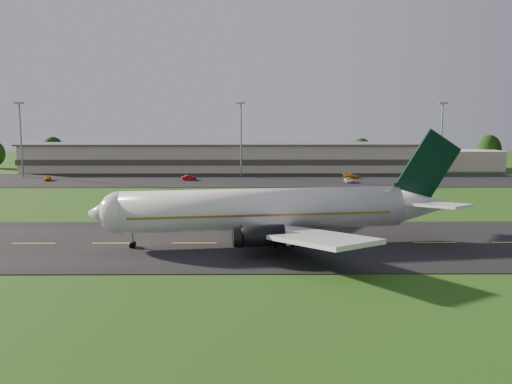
{
  "coord_description": "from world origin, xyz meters",
  "views": [
    {
      "loc": [
        7.75,
        -76.23,
        18.02
      ],
      "look_at": [
        8.48,
        8.0,
        6.0
      ],
      "focal_mm": 40.0,
      "sensor_mm": 36.0,
      "label": 1
    }
  ],
  "objects_px": {
    "light_mast_east": "(442,130)",
    "service_vehicle_d": "(351,176)",
    "service_vehicle_a": "(48,178)",
    "light_mast_centre": "(241,130)",
    "service_vehicle_b": "(189,178)",
    "service_vehicle_c": "(349,180)",
    "airliner": "(269,210)",
    "terminal": "(247,158)",
    "light_mast_west": "(20,130)"
  },
  "relations": [
    {
      "from": "light_mast_east",
      "to": "service_vehicle_b",
      "type": "bearing_deg",
      "value": -172.95
    },
    {
      "from": "service_vehicle_a",
      "to": "service_vehicle_b",
      "type": "xyz_separation_m",
      "value": [
        36.57,
        0.64,
        0.03
      ]
    },
    {
      "from": "light_mast_east",
      "to": "terminal",
      "type": "bearing_deg",
      "value": 163.2
    },
    {
      "from": "service_vehicle_d",
      "to": "terminal",
      "type": "bearing_deg",
      "value": 75.87
    },
    {
      "from": "service_vehicle_d",
      "to": "service_vehicle_b",
      "type": "bearing_deg",
      "value": 117.35
    },
    {
      "from": "light_mast_west",
      "to": "airliner",
      "type": "bearing_deg",
      "value": -50.77
    },
    {
      "from": "light_mast_centre",
      "to": "service_vehicle_a",
      "type": "relative_size",
      "value": 5.73
    },
    {
      "from": "light_mast_centre",
      "to": "service_vehicle_a",
      "type": "distance_m",
      "value": 52.21
    },
    {
      "from": "airliner",
      "to": "terminal",
      "type": "relative_size",
      "value": 0.35
    },
    {
      "from": "service_vehicle_c",
      "to": "service_vehicle_a",
      "type": "bearing_deg",
      "value": 175.77
    },
    {
      "from": "service_vehicle_b",
      "to": "service_vehicle_d",
      "type": "bearing_deg",
      "value": -95.18
    },
    {
      "from": "service_vehicle_b",
      "to": "light_mast_east",
      "type": "bearing_deg",
      "value": -93.2
    },
    {
      "from": "light_mast_centre",
      "to": "light_mast_east",
      "type": "bearing_deg",
      "value": 0.0
    },
    {
      "from": "airliner",
      "to": "service_vehicle_b",
      "type": "distance_m",
      "value": 73.92
    },
    {
      "from": "light_mast_centre",
      "to": "light_mast_east",
      "type": "xyz_separation_m",
      "value": [
        55.0,
        0.0,
        0.0
      ]
    },
    {
      "from": "light_mast_east",
      "to": "light_mast_west",
      "type": "bearing_deg",
      "value": 180.0
    },
    {
      "from": "service_vehicle_c",
      "to": "service_vehicle_d",
      "type": "xyz_separation_m",
      "value": [
        2.19,
        9.17,
        0.04
      ]
    },
    {
      "from": "light_mast_east",
      "to": "service_vehicle_d",
      "type": "relative_size",
      "value": 4.69
    },
    {
      "from": "service_vehicle_b",
      "to": "service_vehicle_c",
      "type": "relative_size",
      "value": 0.9
    },
    {
      "from": "light_mast_west",
      "to": "service_vehicle_d",
      "type": "relative_size",
      "value": 4.69
    },
    {
      "from": "light_mast_east",
      "to": "service_vehicle_a",
      "type": "relative_size",
      "value": 5.73
    },
    {
      "from": "service_vehicle_a",
      "to": "service_vehicle_b",
      "type": "height_order",
      "value": "service_vehicle_b"
    },
    {
      "from": "service_vehicle_a",
      "to": "service_vehicle_d",
      "type": "height_order",
      "value": "service_vehicle_d"
    },
    {
      "from": "light_mast_east",
      "to": "light_mast_centre",
      "type": "bearing_deg",
      "value": 180.0
    },
    {
      "from": "service_vehicle_a",
      "to": "terminal",
      "type": "bearing_deg",
      "value": 15.24
    },
    {
      "from": "service_vehicle_c",
      "to": "light_mast_east",
      "type": "bearing_deg",
      "value": 25.87
    },
    {
      "from": "service_vehicle_a",
      "to": "service_vehicle_b",
      "type": "distance_m",
      "value": 36.58
    },
    {
      "from": "terminal",
      "to": "service_vehicle_b",
      "type": "distance_m",
      "value": 28.94
    },
    {
      "from": "service_vehicle_a",
      "to": "service_vehicle_c",
      "type": "bearing_deg",
      "value": -14.44
    },
    {
      "from": "service_vehicle_b",
      "to": "service_vehicle_d",
      "type": "xyz_separation_m",
      "value": [
        43.05,
        3.82,
        -0.0
      ]
    },
    {
      "from": "airliner",
      "to": "service_vehicle_d",
      "type": "distance_m",
      "value": 79.2
    },
    {
      "from": "light_mast_centre",
      "to": "light_mast_west",
      "type": "bearing_deg",
      "value": 180.0
    },
    {
      "from": "service_vehicle_a",
      "to": "light_mast_east",
      "type": "bearing_deg",
      "value": -6.01
    },
    {
      "from": "airliner",
      "to": "light_mast_centre",
      "type": "height_order",
      "value": "light_mast_centre"
    },
    {
      "from": "service_vehicle_d",
      "to": "airliner",
      "type": "bearing_deg",
      "value": -175.7
    },
    {
      "from": "airliner",
      "to": "terminal",
      "type": "height_order",
      "value": "airliner"
    },
    {
      "from": "light_mast_east",
      "to": "service_vehicle_b",
      "type": "distance_m",
      "value": 69.97
    },
    {
      "from": "service_vehicle_a",
      "to": "light_mast_centre",
      "type": "bearing_deg",
      "value": -0.64
    },
    {
      "from": "service_vehicle_c",
      "to": "service_vehicle_d",
      "type": "height_order",
      "value": "service_vehicle_d"
    },
    {
      "from": "terminal",
      "to": "light_mast_west",
      "type": "relative_size",
      "value": 7.13
    },
    {
      "from": "light_mast_east",
      "to": "service_vehicle_b",
      "type": "relative_size",
      "value": 5.3
    },
    {
      "from": "airliner",
      "to": "light_mast_east",
      "type": "distance_m",
      "value": 94.47
    },
    {
      "from": "light_mast_west",
      "to": "light_mast_east",
      "type": "bearing_deg",
      "value": 0.0
    },
    {
      "from": "airliner",
      "to": "service_vehicle_c",
      "type": "xyz_separation_m",
      "value": [
        22.23,
        66.07,
        -3.97
      ]
    },
    {
      "from": "service_vehicle_a",
      "to": "airliner",
      "type": "bearing_deg",
      "value": -63.01
    },
    {
      "from": "service_vehicle_c",
      "to": "service_vehicle_d",
      "type": "distance_m",
      "value": 9.42
    },
    {
      "from": "airliner",
      "to": "light_mast_west",
      "type": "distance_m",
      "value": 103.44
    },
    {
      "from": "service_vehicle_a",
      "to": "service_vehicle_c",
      "type": "relative_size",
      "value": 0.83
    },
    {
      "from": "terminal",
      "to": "light_mast_centre",
      "type": "xyz_separation_m",
      "value": [
        -1.4,
        -16.18,
        8.75
      ]
    },
    {
      "from": "service_vehicle_d",
      "to": "light_mast_east",
      "type": "bearing_deg",
      "value": -57.34
    }
  ]
}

